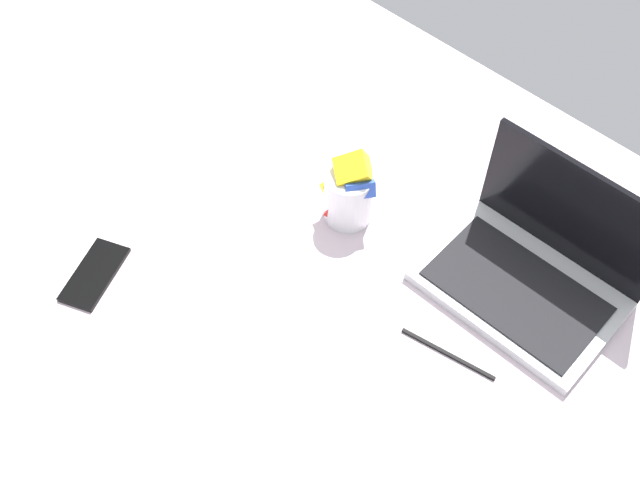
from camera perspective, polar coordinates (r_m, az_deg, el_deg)
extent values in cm
cube|color=silver|center=(151.78, -7.64, -0.82)|extent=(180.00, 140.00, 18.00)
cube|color=#B7BABC|center=(138.13, 14.55, -3.53)|extent=(33.36, 23.52, 2.00)
cube|color=black|center=(136.32, 14.31, -3.66)|extent=(29.27, 17.46, 0.40)
cube|color=black|center=(135.68, 18.10, 2.01)|extent=(33.01, 1.52, 21.00)
cylinder|color=silver|center=(140.22, 2.12, 3.27)|extent=(9.00, 9.00, 11.00)
cube|color=red|center=(141.17, 1.53, 2.31)|extent=(6.66, 5.66, 5.17)
cube|color=yellow|center=(140.70, 2.15, 3.40)|extent=(7.20, 7.09, 7.13)
cube|color=yellow|center=(139.07, 1.46, 3.97)|extent=(6.31, 6.55, 5.51)
cube|color=blue|center=(136.80, 2.80, 4.13)|extent=(8.38, 8.10, 5.01)
cube|color=yellow|center=(136.10, 2.49, 5.15)|extent=(7.74, 8.91, 7.72)
cube|color=black|center=(141.83, -16.32, -2.43)|extent=(11.80, 15.55, 0.80)
cube|color=black|center=(129.93, 9.42, -8.31)|extent=(16.78, 3.98, 0.60)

